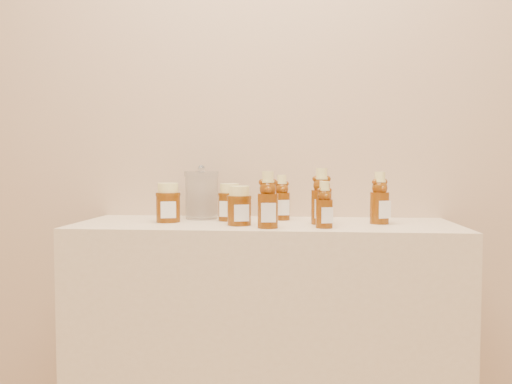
# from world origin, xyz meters

# --- Properties ---
(wall_back) EXTENTS (3.50, 0.02, 2.70)m
(wall_back) POSITION_xyz_m (0.00, 1.75, 1.35)
(wall_back) COLOR tan
(wall_back) RESTS_ON ground
(display_table) EXTENTS (1.20, 0.40, 0.90)m
(display_table) POSITION_xyz_m (0.00, 1.55, 0.45)
(display_table) COLOR beige
(display_table) RESTS_ON ground
(bear_bottle_back_left) EXTENTS (0.07, 0.07, 0.17)m
(bear_bottle_back_left) POSITION_xyz_m (0.05, 1.64, 0.99)
(bear_bottle_back_left) COLOR #592807
(bear_bottle_back_left) RESTS_ON display_table
(bear_bottle_back_mid) EXTENTS (0.07, 0.07, 0.20)m
(bear_bottle_back_mid) POSITION_xyz_m (0.18, 1.53, 1.00)
(bear_bottle_back_mid) COLOR #592807
(bear_bottle_back_mid) RESTS_ON display_table
(bear_bottle_back_right) EXTENTS (0.08, 0.08, 0.18)m
(bear_bottle_back_right) POSITION_xyz_m (0.36, 1.56, 0.99)
(bear_bottle_back_right) COLOR #592807
(bear_bottle_back_right) RESTS_ON display_table
(bear_bottle_front_left) EXTENTS (0.07, 0.07, 0.19)m
(bear_bottle_front_left) POSITION_xyz_m (0.02, 1.42, 0.99)
(bear_bottle_front_left) COLOR #592807
(bear_bottle_front_left) RESTS_ON display_table
(bear_bottle_front_right) EXTENTS (0.07, 0.07, 0.15)m
(bear_bottle_front_right) POSITION_xyz_m (0.18, 1.44, 0.98)
(bear_bottle_front_right) COLOR #592807
(bear_bottle_front_right) RESTS_ON display_table
(honey_jar_left) EXTENTS (0.10, 0.10, 0.13)m
(honey_jar_left) POSITION_xyz_m (-0.31, 1.55, 0.96)
(honey_jar_left) COLOR #592807
(honey_jar_left) RESTS_ON display_table
(honey_jar_back) EXTENTS (0.09, 0.09, 0.12)m
(honey_jar_back) POSITION_xyz_m (-0.12, 1.61, 0.96)
(honey_jar_back) COLOR #592807
(honey_jar_back) RESTS_ON display_table
(honey_jar_front) EXTENTS (0.10, 0.10, 0.12)m
(honey_jar_front) POSITION_xyz_m (-0.07, 1.48, 0.96)
(honey_jar_front) COLOR #592807
(honey_jar_front) RESTS_ON display_table
(glass_canister) EXTENTS (0.15, 0.15, 0.18)m
(glass_canister) POSITION_xyz_m (-0.23, 1.65, 0.99)
(glass_canister) COLOR white
(glass_canister) RESTS_ON display_table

